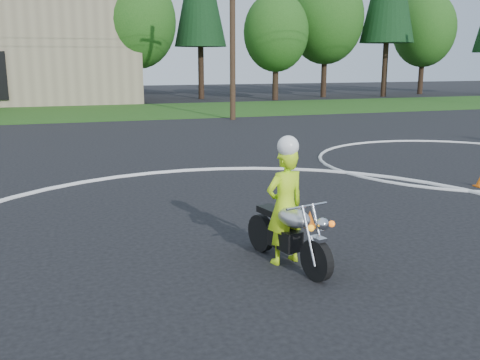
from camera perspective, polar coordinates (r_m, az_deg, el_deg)
name	(u,v)px	position (r m, az deg, el deg)	size (l,w,h in m)	color
ground	(347,322)	(6.53, 11.30, -14.60)	(120.00, 120.00, 0.00)	black
grass_strip	(122,112)	(32.31, -12.53, 7.14)	(120.00, 10.00, 0.02)	#1E4714
course_markings	(337,209)	(11.08, 10.34, -3.02)	(19.05, 19.05, 0.12)	silver
primary_motorcycle	(289,233)	(7.86, 5.23, -5.63)	(0.73, 1.94, 1.04)	black
rider_primary_grp	(285,203)	(7.85, 4.84, -2.41)	(0.71, 0.55, 1.92)	#C6FF1A
traffic_cones	(455,210)	(11.17, 21.92, -2.94)	(16.29, 12.39, 0.30)	#DC590B
treeline	(302,12)	(43.57, 6.67, 17.41)	(38.20, 8.10, 14.52)	#382619
utility_poles	(232,13)	(27.30, -0.81, 17.37)	(41.60, 1.12, 10.00)	#473321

